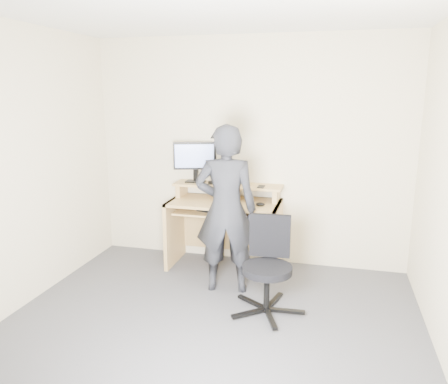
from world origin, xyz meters
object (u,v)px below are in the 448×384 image
at_px(monitor, 195,158).
at_px(office_chair, 268,262).
at_px(desk, 226,217).
at_px(person, 226,210).

distance_m(monitor, office_chair, 1.59).
bearing_deg(desk, monitor, 168.61).
relative_size(desk, office_chair, 1.45).
bearing_deg(monitor, person, -70.61).
distance_m(desk, monitor, 0.74).
height_order(desk, monitor, monitor).
xyz_separation_m(desk, person, (0.15, -0.62, 0.26)).
bearing_deg(office_chair, desk, 120.09).
height_order(office_chair, person, person).
distance_m(monitor, person, 0.95).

